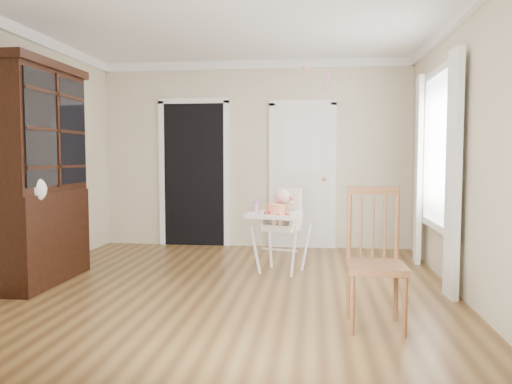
# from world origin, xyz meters

# --- Properties ---
(floor) EXTENTS (5.00, 5.00, 0.00)m
(floor) POSITION_xyz_m (0.00, 0.00, 0.00)
(floor) COLOR #55391D
(floor) RESTS_ON ground
(ceiling) EXTENTS (5.00, 5.00, 0.00)m
(ceiling) POSITION_xyz_m (0.00, 0.00, 2.70)
(ceiling) COLOR white
(ceiling) RESTS_ON wall_back
(wall_back) EXTENTS (4.50, 0.00, 4.50)m
(wall_back) POSITION_xyz_m (0.00, 2.50, 1.35)
(wall_back) COLOR beige
(wall_back) RESTS_ON floor
(wall_left) EXTENTS (0.00, 5.00, 5.00)m
(wall_left) POSITION_xyz_m (-2.25, 0.00, 1.35)
(wall_left) COLOR beige
(wall_left) RESTS_ON floor
(wall_right) EXTENTS (0.00, 5.00, 5.00)m
(wall_right) POSITION_xyz_m (2.25, 0.00, 1.35)
(wall_right) COLOR beige
(wall_right) RESTS_ON floor
(crown_molding) EXTENTS (4.50, 5.00, 0.12)m
(crown_molding) POSITION_xyz_m (0.00, 0.00, 2.64)
(crown_molding) COLOR white
(crown_molding) RESTS_ON ceiling
(doorway) EXTENTS (1.06, 0.05, 2.22)m
(doorway) POSITION_xyz_m (-0.90, 2.48, 1.11)
(doorway) COLOR black
(doorway) RESTS_ON wall_back
(closet_door) EXTENTS (0.96, 0.09, 2.13)m
(closet_door) POSITION_xyz_m (0.70, 2.48, 1.02)
(closet_door) COLOR white
(closet_door) RESTS_ON wall_back
(window_right) EXTENTS (0.13, 1.84, 2.30)m
(window_right) POSITION_xyz_m (2.18, 0.80, 1.29)
(window_right) COLOR white
(window_right) RESTS_ON wall_right
(high_chair) EXTENTS (0.73, 0.82, 0.97)m
(high_chair) POSITION_xyz_m (0.50, 0.86, 0.60)
(high_chair) COLOR white
(high_chair) RESTS_ON floor
(baby) EXTENTS (0.27, 0.26, 0.42)m
(baby) POSITION_xyz_m (0.51, 0.89, 0.74)
(baby) COLOR beige
(baby) RESTS_ON high_chair
(cake) EXTENTS (0.27, 0.27, 0.13)m
(cake) POSITION_xyz_m (0.46, 0.62, 0.74)
(cake) COLOR silver
(cake) RESTS_ON high_chair
(sippy_cup) EXTENTS (0.07, 0.07, 0.17)m
(sippy_cup) POSITION_xyz_m (0.23, 0.81, 0.75)
(sippy_cup) COLOR pink
(sippy_cup) RESTS_ON high_chair
(china_cabinet) EXTENTS (0.60, 1.35, 2.28)m
(china_cabinet) POSITION_xyz_m (-1.99, 0.10, 1.14)
(china_cabinet) COLOR black
(china_cabinet) RESTS_ON floor
(dining_chair) EXTENTS (0.44, 0.44, 1.08)m
(dining_chair) POSITION_xyz_m (1.35, -0.87, 0.50)
(dining_chair) COLOR brown
(dining_chair) RESTS_ON floor
(streamer) EXTENTS (0.09, 0.49, 0.15)m
(streamer) POSITION_xyz_m (0.76, 1.34, 2.38)
(streamer) COLOR pink
(streamer) RESTS_ON ceiling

